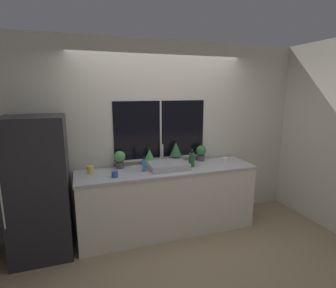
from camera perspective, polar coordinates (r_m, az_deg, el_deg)
The scene contains 16 objects.
ground_plane at distance 3.79m, azimuth 1.55°, elevation -20.32°, with size 14.00×14.00×0.00m, color #937F60.
wall_back at distance 3.91m, azimuth -1.77°, elevation 2.03°, with size 8.00×0.09×2.70m.
wall_left at distance 4.70m, azimuth -32.47°, elevation 1.83°, with size 0.06×7.00×2.70m.
wall_right at distance 5.67m, azimuth 18.12°, elevation 4.46°, with size 0.06×7.00×2.70m.
counter at distance 3.82m, azimuth -0.02°, elevation -12.06°, with size 2.49×0.64×0.93m.
refrigerator at distance 3.53m, azimuth -26.30°, elevation -8.55°, with size 0.68×0.66×1.72m.
sink at distance 3.66m, azimuth -0.04°, elevation -4.63°, with size 0.53×0.46×0.30m.
potted_plant_far_left at distance 3.70m, azimuth -10.47°, elevation -3.07°, with size 0.16×0.16×0.25m.
potted_plant_center_left at distance 3.79m, azimuth -4.04°, elevation -2.71°, with size 0.14×0.14×0.24m.
potted_plant_center_right at distance 3.89m, azimuth 1.71°, elevation -1.50°, with size 0.18×0.18×0.32m.
potted_plant_far_right at distance 4.06m, azimuth 7.22°, elevation -1.73°, with size 0.16×0.16×0.24m.
soap_bottle at distance 3.53m, azimuth -5.18°, elevation -4.58°, with size 0.05×0.05×0.21m.
bottle_tall at distance 3.74m, azimuth 5.18°, elevation -3.34°, with size 0.08×0.08×0.26m.
mug_yellow at distance 3.60m, azimuth -16.56°, elevation -5.36°, with size 0.08×0.08×0.10m.
mug_white at distance 4.04m, azimuth 12.50°, elevation -3.41°, with size 0.09×0.09×0.08m.
mug_blue at distance 3.37m, azimuth -11.50°, elevation -6.44°, with size 0.08×0.08×0.08m.
Camera 1 is at (-1.11, -3.01, 2.01)m, focal length 28.00 mm.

